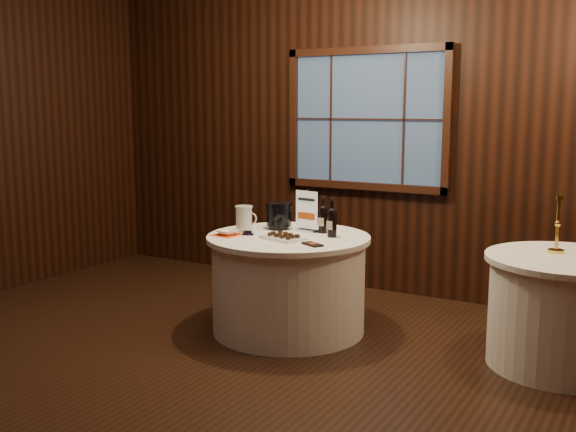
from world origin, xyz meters
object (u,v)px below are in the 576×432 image
Objects in this scene: port_bottle_left at (323,217)px; chocolate_plate at (283,237)px; sign_stand at (307,217)px; grape_bunch at (247,233)px; ice_bucket at (279,215)px; cracker_bowl at (227,232)px; chocolate_box at (313,244)px; side_table at (564,312)px; main_table at (288,283)px; port_bottle_right at (332,220)px; brass_candlestick at (557,232)px; glass_pitcher at (244,218)px.

port_bottle_left is 0.42m from chocolate_plate.
port_bottle_left is (0.13, 0.02, 0.01)m from sign_stand.
grape_bunch is (-0.46, -0.39, -0.11)m from port_bottle_left.
ice_bucket reaches higher than cracker_bowl.
chocolate_box is 0.63m from grape_bunch.
side_table is 2.05m from chocolate_plate.
port_bottle_left is 0.40m from ice_bucket.
cracker_bowl is (-0.47, -0.45, -0.09)m from sign_stand.
main_table is 0.51m from grape_bunch.
grape_bunch is (-0.60, -0.27, -0.11)m from port_bottle_right.
sign_stand is at bearing 48.70° from grape_bunch.
sign_stand is 0.51m from grape_bunch.
sign_stand is 0.91× the size of chocolate_plate.
chocolate_box is 0.76m from cracker_bowl.
chocolate_box is (0.16, -0.47, -0.12)m from port_bottle_left.
brass_candlestick is (-0.09, 0.10, 0.53)m from side_table.
port_bottle_left reaches higher than cracker_bowl.
main_table is 3.23× the size of brass_candlestick.
port_bottle_left is 1.32× the size of ice_bucket.
main_table is at bearing -127.23° from port_bottle_left.
glass_pitcher reaches higher than cracker_bowl.
side_table is 4.88× the size of ice_bucket.
sign_stand reaches higher than cracker_bowl.
main_table is at bearing 105.49° from chocolate_plate.
side_table is at bearing 2.30° from ice_bucket.
ice_bucket is at bearing 125.50° from chocolate_plate.
sign_stand reaches higher than main_table.
brass_candlestick reaches higher than port_bottle_right.
grape_bunch reaches higher than chocolate_box.
glass_pitcher is (-2.41, -0.31, 0.49)m from side_table.
main_table is at bearing -150.85° from port_bottle_right.
brass_candlestick is at bearing 15.10° from cracker_bowl.
chocolate_plate is (-0.00, -0.37, -0.10)m from sign_stand.
main_table is 8.50× the size of grape_bunch.
sign_stand is 0.29m from port_bottle_right.
main_table is 2.02m from brass_candlestick.
chocolate_plate is 0.48m from glass_pitcher.
main_table is 1.19× the size of side_table.
port_bottle_left reaches higher than grape_bunch.
main_table is 7.96× the size of cracker_bowl.
grape_bunch is at bearing -54.08° from glass_pitcher.
ice_bucket is at bearing -169.73° from sign_stand.
port_bottle_left is at bearing 52.87° from main_table.
port_bottle_left is at bearing 70.22° from chocolate_plate.
side_table is 2.72× the size of brass_candlestick.
chocolate_plate is at bearing -109.88° from port_bottle_left.
chocolate_box is at bearing -38.72° from ice_bucket.
cracker_bowl is at bearing -115.45° from ice_bucket.
grape_bunch is (-0.07, -0.36, -0.10)m from ice_bucket.
chocolate_plate is at bearing 9.60° from cracker_bowl.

